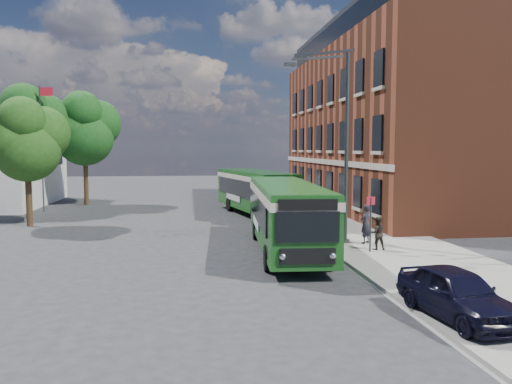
{
  "coord_description": "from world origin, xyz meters",
  "views": [
    {
      "loc": [
        -2.12,
        -24.5,
        4.58
      ],
      "look_at": [
        1.55,
        2.47,
        2.2
      ],
      "focal_mm": 35.0,
      "sensor_mm": 36.0,
      "label": 1
    }
  ],
  "objects": [
    {
      "name": "bus_front",
      "position": [
        2.21,
        -2.71,
        1.83
      ],
      "size": [
        3.29,
        11.53,
        3.02
      ],
      "color": "#1B561B",
      "rests_on": "ground"
    },
    {
      "name": "ground",
      "position": [
        0.0,
        0.0,
        0.0
      ],
      "size": [
        120.0,
        120.0,
        0.0
      ],
      "primitive_type": "plane",
      "color": "#2B2B2D",
      "rests_on": "ground"
    },
    {
      "name": "flagpole",
      "position": [
        -12.45,
        13.0,
        4.94
      ],
      "size": [
        0.95,
        0.1,
        9.0
      ],
      "color": "#36393B",
      "rests_on": "ground"
    },
    {
      "name": "bus_stop_sign",
      "position": [
        5.6,
        -4.2,
        1.51
      ],
      "size": [
        0.35,
        0.08,
        2.52
      ],
      "color": "#36393B",
      "rests_on": "ground"
    },
    {
      "name": "street_lamp",
      "position": [
        4.84,
        -2.0,
        4.79
      ],
      "size": [
        2.96,
        2.38,
        9.0
      ],
      "color": "#36393B",
      "rests_on": "ground"
    },
    {
      "name": "bus_rear",
      "position": [
        2.46,
        9.66,
        1.83
      ],
      "size": [
        4.59,
        10.61,
        3.02
      ],
      "color": "#155814",
      "rests_on": "ground"
    },
    {
      "name": "pedestrian_b",
      "position": [
        6.06,
        -3.83,
        0.88
      ],
      "size": [
        0.74,
        0.6,
        1.46
      ],
      "primitive_type": "imported",
      "rotation": [
        0.0,
        0.0,
        3.07
      ],
      "color": "black",
      "rests_on": "pavement"
    },
    {
      "name": "tree_mid",
      "position": [
        -13.89,
        14.98,
        6.32
      ],
      "size": [
        5.52,
        5.25,
        9.32
      ],
      "color": "#332212",
      "rests_on": "ground"
    },
    {
      "name": "tree_left",
      "position": [
        -11.37,
        6.16,
        5.1
      ],
      "size": [
        4.45,
        4.23,
        7.52
      ],
      "color": "#332212",
      "rests_on": "ground"
    },
    {
      "name": "kerb_line",
      "position": [
        3.95,
        8.0,
        0.01
      ],
      "size": [
        0.12,
        48.0,
        0.01
      ],
      "primitive_type": "cube",
      "color": "beige",
      "rests_on": "ground"
    },
    {
      "name": "brick_office",
      "position": [
        14.0,
        12.0,
        6.97
      ],
      "size": [
        12.1,
        26.0,
        14.2
      ],
      "color": "brown",
      "rests_on": "ground"
    },
    {
      "name": "pedestrian_a",
      "position": [
        6.07,
        -2.34,
        1.07
      ],
      "size": [
        0.8,
        0.77,
        1.85
      ],
      "primitive_type": "imported",
      "rotation": [
        0.0,
        0.0,
        3.83
      ],
      "color": "black",
      "rests_on": "pavement"
    },
    {
      "name": "pavement",
      "position": [
        7.0,
        8.0,
        0.07
      ],
      "size": [
        6.0,
        48.0,
        0.15
      ],
      "primitive_type": "cube",
      "color": "gray",
      "rests_on": "ground"
    },
    {
      "name": "parked_car",
      "position": [
        4.8,
        -12.59,
        0.82
      ],
      "size": [
        2.02,
        4.08,
        1.34
      ],
      "primitive_type": "imported",
      "rotation": [
        0.0,
        0.0,
        0.11
      ],
      "color": "black",
      "rests_on": "pavement"
    },
    {
      "name": "tree_right",
      "position": [
        -10.31,
        17.44,
        6.18
      ],
      "size": [
        5.39,
        5.13,
        9.1
      ],
      "color": "#332212",
      "rests_on": "ground"
    }
  ]
}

